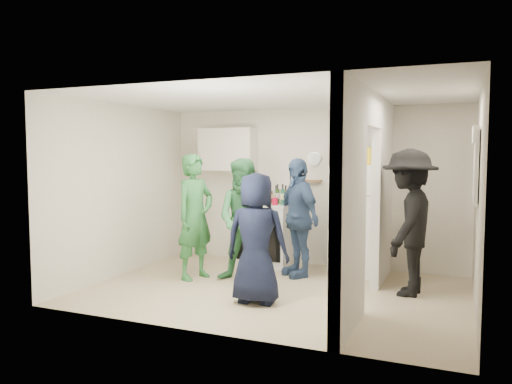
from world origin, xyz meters
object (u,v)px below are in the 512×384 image
wicker_basket (350,159)px  blue_bowl (350,151)px  person_nook (409,222)px  yellow_cup_stack_top (370,156)px  person_green_left (195,217)px  person_green_center (246,220)px  person_navy (256,238)px  person_denim (298,217)px  fridge (355,219)px  stove (266,234)px

wicker_basket → blue_bowl: bearing=0.0°
wicker_basket → person_nook: size_ratio=0.19×
wicker_basket → yellow_cup_stack_top: 0.36m
wicker_basket → person_green_left: 2.43m
wicker_basket → person_green_center: 1.84m
person_green_left → person_nook: person_nook is taller
blue_bowl → person_green_center: blue_bowl is taller
person_green_center → person_navy: 1.02m
person_nook → blue_bowl: bearing=-127.0°
blue_bowl → person_denim: bearing=-141.7°
fridge → yellow_cup_stack_top: (0.22, -0.10, 0.94)m
fridge → wicker_basket: 0.89m
stove → wicker_basket: (1.33, 0.02, 1.20)m
stove → blue_bowl: (1.33, 0.02, 1.33)m
person_green_left → person_nook: bearing=-66.9°
person_green_left → person_denim: bearing=-44.8°
fridge → blue_bowl: size_ratio=6.76×
wicker_basket → person_green_center: size_ratio=0.20×
person_green_left → person_nook: (2.89, 0.32, 0.03)m
fridge → person_nook: (0.84, -0.85, 0.11)m
person_green_left → person_navy: (1.25, -0.75, -0.11)m
stove → wicker_basket: bearing=0.9°
stove → person_green_left: 1.40m
person_green_center → person_nook: bearing=-3.1°
blue_bowl → person_nook: blue_bowl is taller
yellow_cup_stack_top → person_green_left: bearing=-154.8°
fridge → person_navy: bearing=-112.4°
fridge → yellow_cup_stack_top: yellow_cup_stack_top is taller
wicker_basket → yellow_cup_stack_top: bearing=-25.1°
fridge → person_green_center: bearing=-141.5°
person_green_left → person_navy: person_green_left is taller
blue_bowl → person_green_left: (-1.95, -1.21, -0.94)m
blue_bowl → person_green_center: 1.90m
stove → person_denim: size_ratio=0.58×
person_denim → person_nook: (1.59, -0.38, 0.06)m
fridge → person_green_left: 2.36m
fridge → wicker_basket: wicker_basket is taller
stove → fridge: fridge is taller
stove → person_denim: 0.91m
stove → person_green_left: bearing=-117.5°
yellow_cup_stack_top → person_green_center: size_ratio=0.15×
person_denim → yellow_cup_stack_top: bearing=63.3°
person_green_center → person_navy: size_ratio=1.10×
person_green_left → person_green_center: size_ratio=1.04×
stove → person_green_center: size_ratio=0.58×
yellow_cup_stack_top → person_green_center: 2.01m
stove → yellow_cup_stack_top: 2.07m
person_green_center → person_navy: (0.52, -0.87, -0.08)m
person_navy → blue_bowl: bearing=-113.1°
person_navy → wicker_basket: bearing=-113.1°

